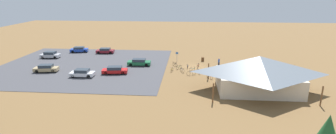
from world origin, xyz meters
TOP-DOWN VIEW (x-y plane):
  - ground at (0.00, 0.00)m, footprint 160.00×160.00m
  - parking_lot_asphalt at (22.68, 0.48)m, footprint 33.90×30.35m
  - bike_pavilion at (-9.34, 12.12)m, footprint 14.66×10.64m
  - trash_bin at (-1.77, -4.86)m, footprint 0.60×0.60m
  - lot_sign at (3.78, -4.10)m, footprint 0.56×0.08m
  - bicycle_yellow_by_bin at (4.35, 3.33)m, footprint 0.50×1.74m
  - bicycle_teal_lone_west at (0.32, 2.42)m, footprint 1.59×0.83m
  - bicycle_blue_near_porch at (1.42, 0.86)m, footprint 0.48×1.64m
  - bicycle_green_yard_left at (3.07, 1.48)m, footprint 1.05×1.41m
  - bicycle_white_trailside at (0.72, 5.22)m, footprint 1.70×0.69m
  - bicycle_silver_near_sign at (2.41, 3.47)m, footprint 0.79×1.57m
  - bicycle_orange_yard_right at (-2.49, 6.89)m, footprint 0.98×1.56m
  - bicycle_black_back_row at (4.05, -0.56)m, footprint 1.01×1.46m
  - bicycle_purple_mid_cluster at (-0.70, 4.02)m, footprint 0.51×1.62m
  - bicycle_red_edge_south at (-0.69, 0.11)m, footprint 0.55×1.77m
  - car_green_front_row at (11.33, -0.34)m, footprint 4.70×2.00m
  - car_silver_end_stall at (32.60, -4.93)m, footprint 4.26×1.99m
  - car_tan_back_corner at (27.98, 5.46)m, footprint 4.55×2.36m
  - car_blue_aisle_side at (28.41, -11.17)m, footprint 4.47×2.58m
  - car_red_near_entry at (14.79, 5.49)m, footprint 4.78×2.38m
  - car_white_mid_lot at (20.05, 7.77)m, footprint 4.22×1.91m
  - car_maroon_second_row at (21.59, -10.45)m, footprint 4.36×2.12m
  - visitor_at_bikes at (-17.91, 8.85)m, footprint 0.36×0.36m
  - visitor_near_lot at (-4.85, -1.16)m, footprint 0.36×0.36m
  - visitor_crossing_yard at (-17.16, 4.27)m, footprint 0.39×0.36m

SIDE VIEW (x-z plane):
  - ground at x=0.00m, z-range 0.00..0.00m
  - parking_lot_asphalt at x=22.68m, z-range 0.00..0.05m
  - bicycle_purple_mid_cluster at x=-0.70m, z-range -0.04..0.74m
  - bicycle_blue_near_porch at x=1.42m, z-range -0.05..0.78m
  - bicycle_black_back_row at x=4.05m, z-range -0.05..0.78m
  - bicycle_teal_lone_west at x=0.32m, z-range -0.06..0.80m
  - bicycle_green_yard_left at x=3.07m, z-range -0.05..0.79m
  - bicycle_yellow_by_bin at x=4.35m, z-range -0.06..0.81m
  - bicycle_orange_yard_right at x=-2.49m, z-range -0.04..0.81m
  - bicycle_red_edge_south at x=-0.69m, z-range -0.05..0.83m
  - bicycle_silver_near_sign at x=2.41m, z-range -0.03..0.82m
  - bicycle_white_trailside at x=0.72m, z-range -0.05..0.84m
  - trash_bin at x=-1.77m, z-range 0.00..0.90m
  - car_maroon_second_row at x=21.59m, z-range 0.05..1.35m
  - car_red_near_entry at x=14.79m, z-range 0.05..1.39m
  - car_blue_aisle_side at x=28.41m, z-range 0.05..1.39m
  - car_white_mid_lot at x=20.05m, z-range 0.05..1.41m
  - car_green_front_row at x=11.33m, z-range 0.05..1.43m
  - car_tan_back_corner at x=27.98m, z-range 0.04..1.44m
  - car_silver_end_stall at x=32.60m, z-range 0.04..1.50m
  - visitor_at_bikes at x=-17.91m, z-range 0.04..1.70m
  - visitor_near_lot at x=-4.85m, z-range 0.04..1.77m
  - visitor_crossing_yard at x=-17.16m, z-range 0.05..1.89m
  - lot_sign at x=3.78m, z-range 0.31..2.51m
  - bike_pavilion at x=-9.34m, z-range 0.34..5.79m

